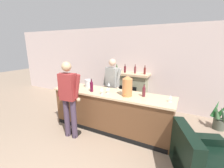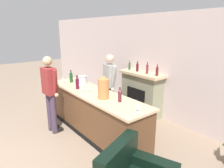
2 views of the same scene
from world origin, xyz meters
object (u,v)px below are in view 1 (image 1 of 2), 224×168
at_px(person_customer, 69,97).
at_px(copper_dispenser, 127,86).
at_px(armchair_black, 200,163).
at_px(ice_bucket_steel, 89,83).
at_px(person_bartender, 112,85).
at_px(wine_bottle_chardonnay_pale, 76,82).
at_px(potted_plant_corner, 220,117).
at_px(wine_glass_front_left, 108,89).
at_px(wine_glass_front_right, 102,89).
at_px(wine_bottle_merlot_tall, 144,91).
at_px(wine_glass_back_row, 170,97).
at_px(wine_glass_by_dispenser, 70,85).
at_px(wine_bottle_port_short, 92,86).
at_px(wine_glass_near_bucket, 109,84).
at_px(fireplace_stone, 129,89).

relative_size(person_customer, copper_dispenser, 3.82).
xyz_separation_m(armchair_black, ice_bucket_steel, (-2.76, 0.84, 0.83)).
distance_m(person_bartender, wine_bottle_chardonnay_pale, 1.05).
distance_m(potted_plant_corner, wine_glass_front_left, 2.99).
bearing_deg(wine_glass_front_right, copper_dispenser, 14.50).
height_order(copper_dispenser, wine_bottle_merlot_tall, copper_dispenser).
bearing_deg(person_customer, copper_dispenser, 29.82).
relative_size(wine_glass_back_row, wine_glass_front_left, 1.01).
relative_size(ice_bucket_steel, wine_glass_by_dispenser, 1.46).
height_order(wine_bottle_port_short, wine_glass_by_dispenser, wine_bottle_port_short).
xyz_separation_m(wine_bottle_port_short, wine_glass_near_bucket, (0.26, 0.43, -0.03)).
height_order(person_bartender, wine_glass_back_row, person_bartender).
xyz_separation_m(copper_dispenser, wine_glass_front_right, (-0.58, -0.15, -0.12)).
xyz_separation_m(wine_glass_by_dispenser, wine_glass_front_left, (1.08, 0.10, -0.00)).
bearing_deg(wine_glass_back_row, potted_plant_corner, 48.99).
distance_m(person_bartender, wine_glass_by_dispenser, 1.20).
distance_m(armchair_black, wine_glass_front_right, 2.31).
relative_size(wine_bottle_chardonnay_pale, wine_glass_by_dispenser, 2.10).
relative_size(armchair_black, wine_bottle_merlot_tall, 4.05).
height_order(armchair_black, wine_glass_by_dispenser, wine_glass_by_dispenser).
relative_size(person_bartender, wine_glass_back_row, 11.88).
distance_m(person_customer, ice_bucket_steel, 0.91).
relative_size(armchair_black, person_bartender, 0.66).
xyz_separation_m(potted_plant_corner, wine_glass_back_row, (-1.13, -1.30, 0.76)).
bearing_deg(wine_glass_by_dispenser, person_bartender, 46.79).
distance_m(fireplace_stone, wine_glass_by_dispenser, 2.16).
height_order(wine_bottle_merlot_tall, wine_glass_front_right, wine_bottle_merlot_tall).
bearing_deg(ice_bucket_steel, person_customer, -83.92).
height_order(potted_plant_corner, wine_glass_back_row, wine_glass_back_row).
bearing_deg(person_bartender, fireplace_stone, 80.04).
bearing_deg(wine_bottle_merlot_tall, wine_glass_near_bucket, 168.09).
distance_m(copper_dispenser, wine_bottle_chardonnay_pale, 1.56).
bearing_deg(person_bartender, wine_glass_near_bucket, -75.96).
relative_size(wine_bottle_chardonnay_pale, wine_glass_near_bucket, 1.89).
relative_size(potted_plant_corner, wine_glass_front_right, 4.66).
bearing_deg(wine_glass_by_dispenser, copper_dispenser, 4.45).
height_order(wine_glass_front_right, wine_glass_near_bucket, wine_glass_near_bucket).
distance_m(fireplace_stone, wine_bottle_merlot_tall, 1.93).
height_order(armchair_black, person_bartender, person_bartender).
bearing_deg(person_customer, wine_bottle_port_short, 68.18).
relative_size(person_customer, wine_glass_back_row, 12.07).
bearing_deg(wine_bottle_merlot_tall, wine_glass_back_row, -8.72).
distance_m(person_customer, wine_glass_by_dispenser, 0.70).
bearing_deg(person_bartender, armchair_black, -30.55).
bearing_deg(potted_plant_corner, wine_glass_near_bucket, -159.79).
distance_m(wine_glass_back_row, wine_glass_by_dispenser, 2.50).
xyz_separation_m(fireplace_stone, ice_bucket_steel, (-0.65, -1.49, 0.49)).
bearing_deg(wine_glass_by_dispenser, wine_glass_front_left, 5.11).
xyz_separation_m(wine_bottle_merlot_tall, wine_glass_by_dispenser, (-1.93, -0.26, -0.02)).
bearing_deg(potted_plant_corner, ice_bucket_steel, -161.57).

